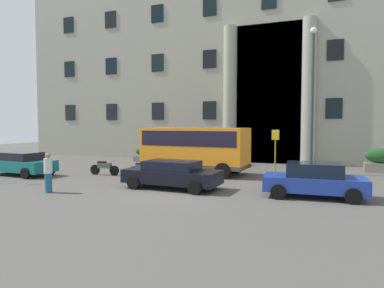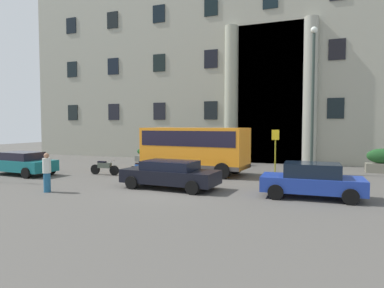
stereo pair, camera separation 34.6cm
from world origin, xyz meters
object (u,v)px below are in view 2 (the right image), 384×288
Objects in this scene: hedge_planter_entrance_right at (182,154)px; motorcycle_far_end at (300,178)px; parked_sedan_far at (312,180)px; motorcycle_near_kerb at (104,167)px; parked_hatchback_near at (22,163)px; scooter_by_planter at (141,170)px; pedestrian_woman_dark_dress at (47,172)px; hedge_planter_west at (382,161)px; parked_compact_extra at (170,174)px; lamppost_plaza_centre at (313,90)px; hedge_planter_entrance_left at (148,155)px; orange_minibus at (194,146)px; bus_stop_sign at (275,147)px; hedge_planter_east at (232,155)px.

hedge_planter_entrance_right reaches higher than motorcycle_far_end.
motorcycle_near_kerb is at bearing 166.86° from parked_sedan_far.
parked_hatchback_near is 2.22× the size of scooter_by_planter.
pedestrian_woman_dark_dress is at bearing -92.51° from scooter_by_planter.
hedge_planter_entrance_right is at bearing 133.68° from parked_sedan_far.
parked_hatchback_near is 1.06× the size of parked_sedan_far.
hedge_planter_west reaches higher than motorcycle_near_kerb.
parked_compact_extra is 10.19m from parked_hatchback_near.
lamppost_plaza_centre reaches higher than hedge_planter_west.
parked_sedan_far reaches higher than scooter_by_planter.
hedge_planter_entrance_left is at bearing 98.03° from motorcycle_near_kerb.
scooter_by_planter is 1.12× the size of pedestrian_woman_dark_dress.
parked_hatchback_near is (-3.39, -9.31, 0.15)m from hedge_planter_entrance_left.
bus_stop_sign is at bearing 21.05° from orange_minibus.
bus_stop_sign reaches higher than scooter_by_planter.
hedge_planter_west is 0.97× the size of motorcycle_near_kerb.
hedge_planter_west is 1.07× the size of pedestrian_woman_dark_dress.
motorcycle_far_end is at bearing -65.21° from bus_stop_sign.
pedestrian_woman_dark_dress is at bearing -113.35° from orange_minibus.
hedge_planter_entrance_right is 12.59m from pedestrian_woman_dark_dress.
pedestrian_woman_dark_dress is 15.41m from lamppost_plaza_centre.
hedge_planter_entrance_left is at bearing 178.81° from hedge_planter_west.
parked_sedan_far reaches higher than hedge_planter_entrance_left.
hedge_planter_east is (3.90, 0.40, 0.01)m from hedge_planter_entrance_right.
parked_hatchback_near is at bearing -150.02° from scooter_by_planter.
scooter_by_planter is at bearing -165.65° from motorcycle_far_end.
parked_sedan_far is at bearing -68.83° from bus_stop_sign.
hedge_planter_west is at bearing -2.97° from hedge_planter_east.
orange_minibus reaches higher than hedge_planter_entrance_left.
orange_minibus is at bearing -100.46° from hedge_planter_east.
motorcycle_near_kerb is 0.22× the size of lamppost_plaza_centre.
pedestrian_woman_dark_dress is at bearing -133.78° from bus_stop_sign.
parked_sedan_far is (7.00, -4.58, -0.95)m from orange_minibus.
hedge_planter_west is (10.79, 4.72, -0.95)m from orange_minibus.
parked_sedan_far is (13.08, -9.65, 0.17)m from hedge_planter_entrance_left.
hedge_planter_entrance_right is 11.18m from parked_hatchback_near.
bus_stop_sign is at bearing 20.69° from motorcycle_near_kerb.
motorcycle_far_end is 1.18× the size of pedestrian_woman_dark_dress.
motorcycle_near_kerb is 13.40m from lamppost_plaza_centre.
orange_minibus is 3.68× the size of hedge_planter_entrance_right.
motorcycle_far_end is (12.44, -7.31, -0.10)m from hedge_planter_entrance_left.
bus_stop_sign reaches higher than hedge_planter_entrance_left.
hedge_planter_entrance_left is 12.04m from parked_compact_extra.
parked_sedan_far is at bearing -11.48° from motorcycle_near_kerb.
parked_hatchback_near is 7.42m from scooter_by_planter.
parked_compact_extra is at bearing -122.38° from bus_stop_sign.
orange_minibus reaches higher than hedge_planter_entrance_right.
parked_hatchback_near is (-20.26, -8.96, -0.02)m from hedge_planter_west.
pedestrian_woman_dark_dress is 0.20× the size of lamppost_plaza_centre.
motorcycle_far_end is 11.76m from pedestrian_woman_dark_dress.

